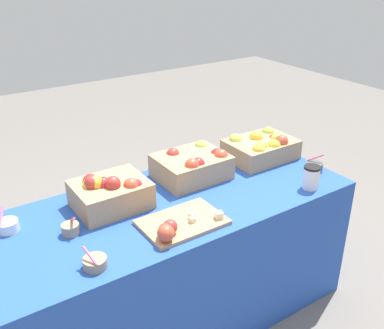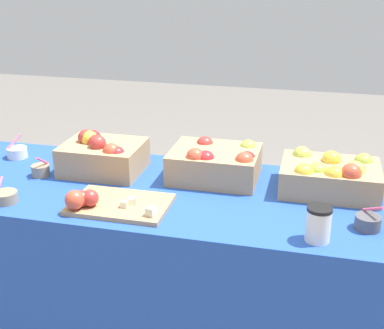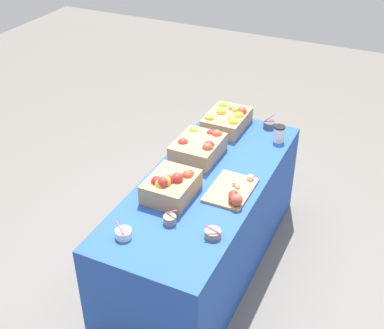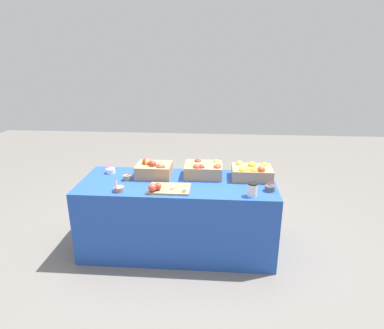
{
  "view_description": "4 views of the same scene",
  "coord_description": "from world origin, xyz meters",
  "views": [
    {
      "loc": [
        -0.97,
        -1.65,
        1.86
      ],
      "look_at": [
        0.15,
        0.02,
        0.9
      ],
      "focal_mm": 41.74,
      "sensor_mm": 36.0,
      "label": 1
    },
    {
      "loc": [
        0.66,
        -1.93,
        1.65
      ],
      "look_at": [
        0.19,
        -0.02,
        0.87
      ],
      "focal_mm": 49.74,
      "sensor_mm": 36.0,
      "label": 2
    },
    {
      "loc": [
        -2.58,
        -1.12,
        2.68
      ],
      "look_at": [
        -0.19,
        0.01,
        0.97
      ],
      "focal_mm": 48.15,
      "sensor_mm": 36.0,
      "label": 3
    },
    {
      "loc": [
        0.37,
        -2.97,
        1.95
      ],
      "look_at": [
        0.14,
        0.01,
        0.92
      ],
      "focal_mm": 30.98,
      "sensor_mm": 36.0,
      "label": 4
    }
  ],
  "objects": [
    {
      "name": "ground_plane",
      "position": [
        0.0,
        0.0,
        0.0
      ],
      "size": [
        10.0,
        10.0,
        0.0
      ],
      "primitive_type": "plane",
      "color": "slate"
    },
    {
      "name": "apple_crate_right",
      "position": [
        -0.26,
        0.12,
        0.82
      ],
      "size": [
        0.35,
        0.28,
        0.18
      ],
      "color": "tan",
      "rests_on": "table"
    },
    {
      "name": "sample_bowl_near",
      "position": [
        -0.5,
        0.01,
        0.77
      ],
      "size": [
        0.08,
        0.08,
        0.1
      ],
      "color": "gray",
      "rests_on": "table"
    },
    {
      "name": "coffee_cup",
      "position": [
        0.7,
        -0.28,
        0.8
      ],
      "size": [
        0.09,
        0.09,
        0.12
      ],
      "color": "silver",
      "rests_on": "table"
    },
    {
      "name": "sample_bowl_extra",
      "position": [
        0.87,
        -0.16,
        0.77
      ],
      "size": [
        0.09,
        0.1,
        0.1
      ],
      "color": "#4C4C51",
      "rests_on": "table"
    },
    {
      "name": "sample_bowl_mid",
      "position": [
        -0.5,
        -0.27,
        0.76
      ],
      "size": [
        0.1,
        0.1,
        0.09
      ],
      "color": "gray",
      "rests_on": "table"
    },
    {
      "name": "cutting_board_front",
      "position": [
        -0.09,
        -0.23,
        0.76
      ],
      "size": [
        0.38,
        0.26,
        0.09
      ],
      "color": "tan",
      "rests_on": "table"
    },
    {
      "name": "apple_crate_left",
      "position": [
        0.73,
        0.14,
        0.81
      ],
      "size": [
        0.39,
        0.29,
        0.16
      ],
      "color": "tan",
      "rests_on": "table"
    },
    {
      "name": "sample_bowl_far",
      "position": [
        -0.72,
        0.19,
        0.77
      ],
      "size": [
        0.1,
        0.1,
        0.1
      ],
      "color": "silver",
      "rests_on": "table"
    },
    {
      "name": "apple_crate_middle",
      "position": [
        0.25,
        0.17,
        0.81
      ],
      "size": [
        0.37,
        0.3,
        0.17
      ],
      "color": "tan",
      "rests_on": "table"
    },
    {
      "name": "table",
      "position": [
        0.0,
        0.0,
        0.37
      ],
      "size": [
        1.9,
        0.76,
        0.74
      ],
      "primitive_type": "cube",
      "color": "#234CAD",
      "rests_on": "ground_plane"
    }
  ]
}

